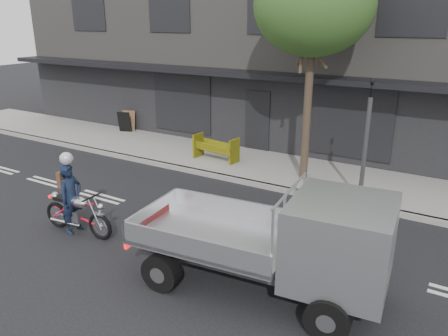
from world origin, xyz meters
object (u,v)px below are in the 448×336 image
traffic_light_pole (365,148)px  sandwich_board (124,122)px  motorcycle (77,212)px  rider (71,199)px  flatbed_ute (315,242)px  construction_barrier (212,149)px  street_tree (314,6)px

traffic_light_pole → sandwich_board: size_ratio=3.86×
motorcycle → rider: (-0.15, -0.00, 0.32)m
motorcycle → sandwich_board: bearing=122.8°
flatbed_ute → construction_barrier: flatbed_ute is taller
construction_barrier → sandwich_board: sandwich_board is taller
sandwich_board → traffic_light_pole: bearing=-30.8°
rider → sandwich_board: bearing=32.1°
flatbed_ute → sandwich_board: 13.51m
motorcycle → construction_barrier: 5.98m
flatbed_ute → street_tree: bearing=107.0°
motorcycle → rider: rider is taller
street_tree → rider: bearing=-120.3°
street_tree → construction_barrier: bearing=-178.3°
rider → construction_barrier: 5.98m
street_tree → rider: street_tree is taller
street_tree → traffic_light_pole: street_tree is taller
rider → construction_barrier: rider is taller
motorcycle → construction_barrier: (0.05, 5.98, 0.06)m
traffic_light_pole → motorcycle: traffic_light_pole is taller
sandwich_board → flatbed_ute: bearing=-51.5°
traffic_light_pole → flatbed_ute: traffic_light_pole is taller
street_tree → sandwich_board: size_ratio=7.44×
street_tree → construction_barrier: size_ratio=4.17×
flatbed_ute → construction_barrier: 8.12m
street_tree → rider: size_ratio=3.91×
traffic_light_pole → flatbed_ute: 4.99m
flatbed_ute → construction_barrier: (-5.74, 5.70, -0.64)m
traffic_light_pole → construction_barrier: size_ratio=2.16×
traffic_light_pole → street_tree: bearing=157.0°
street_tree → sandwich_board: (-8.96, 1.49, -4.67)m
construction_barrier → sandwich_board: (-5.61, 1.59, 0.00)m
street_tree → flatbed_ute: bearing=-67.6°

